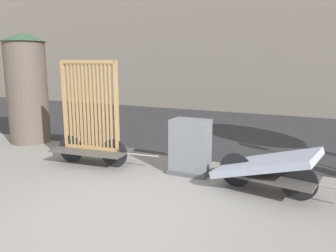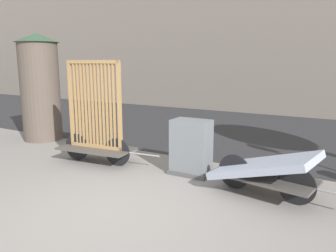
{
  "view_description": "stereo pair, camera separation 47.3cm",
  "coord_description": "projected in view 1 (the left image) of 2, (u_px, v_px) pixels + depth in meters",
  "views": [
    {
      "loc": [
        2.55,
        -3.56,
        2.13
      ],
      "look_at": [
        0.0,
        1.79,
        0.98
      ],
      "focal_mm": 35.0,
      "sensor_mm": 36.0,
      "label": 1
    },
    {
      "loc": [
        2.97,
        -3.34,
        2.13
      ],
      "look_at": [
        0.0,
        1.79,
        0.98
      ],
      "focal_mm": 35.0,
      "sensor_mm": 36.0,
      "label": 2
    }
  ],
  "objects": [
    {
      "name": "bike_cart_with_mattress",
      "position": [
        266.0,
        166.0,
        5.38
      ],
      "size": [
        2.35,
        1.24,
        0.8
      ],
      "rotation": [
        0.0,
        0.0,
        -0.17
      ],
      "color": "#4C4742",
      "rests_on": "ground_plane"
    },
    {
      "name": "advertising_column",
      "position": [
        27.0,
        87.0,
        8.74
      ],
      "size": [
        1.17,
        1.17,
        2.91
      ],
      "color": "brown",
      "rests_on": "ground_plane"
    },
    {
      "name": "bike_cart_with_bedframe",
      "position": [
        91.0,
        129.0,
        6.83
      ],
      "size": [
        2.34,
        0.94,
        2.19
      ],
      "rotation": [
        0.0,
        0.0,
        0.11
      ],
      "color": "#4C4742",
      "rests_on": "ground_plane"
    },
    {
      "name": "ground_plane",
      "position": [
        114.0,
        216.0,
        4.64
      ],
      "size": [
        60.0,
        60.0,
        0.0
      ],
      "primitive_type": "plane",
      "color": "gray"
    },
    {
      "name": "utility_cabinet",
      "position": [
        190.0,
        149.0,
        6.33
      ],
      "size": [
        0.79,
        0.52,
        1.07
      ],
      "color": "#4C4C4C",
      "rests_on": "ground_plane"
    },
    {
      "name": "road_strip",
      "position": [
        234.0,
        129.0,
        10.62
      ],
      "size": [
        56.0,
        7.33,
        0.01
      ],
      "color": "#2D2D30",
      "rests_on": "ground_plane"
    }
  ]
}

